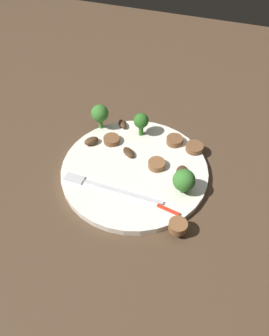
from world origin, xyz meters
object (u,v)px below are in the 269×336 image
sausage_slice_2 (178,226)px  mushroom_1 (182,171)px  broccoli_floret_0 (184,180)px  pepper_strip_1 (168,210)px  sausage_slice_3 (194,148)px  mushroom_2 (129,152)px  mushroom_0 (91,141)px  mushroom_3 (123,124)px  broccoli_floret_2 (100,114)px  broccoli_floret_1 (141,121)px  fork (104,187)px  sausage_slice_0 (175,141)px  plate (135,170)px  sausage_slice_4 (157,164)px  sausage_slice_1 (112,140)px

sausage_slice_2 → mushroom_1: 0.12m
broccoli_floret_0 → pepper_strip_1: (0.01, 0.05, -0.03)m
sausage_slice_3 → mushroom_2: size_ratio=1.11×
mushroom_0 → mushroom_3: 0.08m
broccoli_floret_2 → broccoli_floret_1: bearing=-176.0°
fork → broccoli_floret_1: 0.16m
mushroom_0 → broccoli_floret_0: bearing=163.0°
sausage_slice_0 → mushroom_1: bearing=113.3°
plate → sausage_slice_4: size_ratio=8.58×
sausage_slice_1 → sausage_slice_4: 0.11m
broccoli_floret_0 → broccoli_floret_2: broccoli_floret_2 is taller
broccoli_floret_0 → sausage_slice_3: broccoli_floret_0 is taller
mushroom_2 → mushroom_3: mushroom_3 is taller
mushroom_1 → pepper_strip_1: bearing=89.1°
broccoli_floret_0 → pepper_strip_1: 0.06m
mushroom_0 → pepper_strip_1: 0.21m
sausage_slice_0 → mushroom_1: size_ratio=1.12×
broccoli_floret_0 → mushroom_2: (0.12, -0.06, -0.02)m
mushroom_3 → broccoli_floret_1: bearing=164.8°
sausage_slice_0 → mushroom_2: 0.10m
sausage_slice_2 → pepper_strip_1: (0.02, -0.03, -0.01)m
sausage_slice_0 → mushroom_2: sausage_slice_0 is taller
broccoli_floret_0 → sausage_slice_3: (0.00, -0.11, -0.02)m
broccoli_floret_2 → sausage_slice_1: size_ratio=1.68×
plate → mushroom_0: mushroom_0 is taller
fork → mushroom_3: bearing=-80.1°
sausage_slice_3 → sausage_slice_4: bearing=49.4°
sausage_slice_2 → sausage_slice_0: bearing=-74.5°
broccoli_floret_0 → pepper_strip_1: size_ratio=1.20×
mushroom_3 → sausage_slice_0: bearing=172.5°
broccoli_floret_2 → sausage_slice_1: broccoli_floret_2 is taller
sausage_slice_0 → plate: bearing=59.0°
sausage_slice_1 → mushroom_0: size_ratio=1.10×
sausage_slice_3 → sausage_slice_4: sausage_slice_4 is taller
plate → sausage_slice_0: 0.11m
fork → mushroom_2: bearing=-97.5°
broccoli_floret_1 → fork: bearing=83.1°
broccoli_floret_1 → sausage_slice_1: (0.05, 0.04, -0.03)m
fork → sausage_slice_4: 0.11m
sausage_slice_3 → mushroom_2: (0.12, 0.05, -0.00)m
broccoli_floret_0 → mushroom_1: size_ratio=1.69×
plate → broccoli_floret_1: (0.02, -0.09, 0.04)m
sausage_slice_1 → sausage_slice_3: size_ratio=0.94×
mushroom_3 → pepper_strip_1: size_ratio=0.67×
fork → pepper_strip_1: 0.12m
sausage_slice_0 → pepper_strip_1: bearing=100.5°
mushroom_2 → sausage_slice_4: bearing=166.2°
sausage_slice_2 → sausage_slice_3: sausage_slice_2 is taller
fork → mushroom_1: mushroom_1 is taller
sausage_slice_0 → sausage_slice_3: sausage_slice_0 is taller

